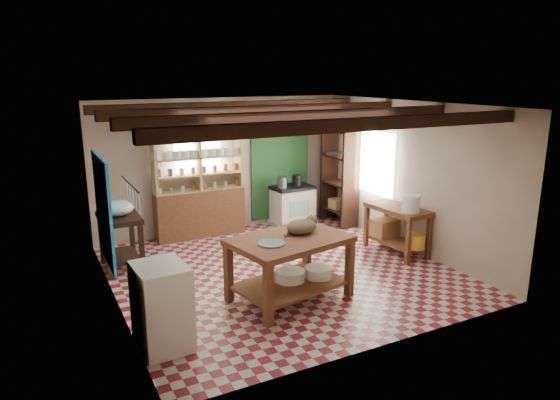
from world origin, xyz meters
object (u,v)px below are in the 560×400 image
stove (292,205)px  cat (302,226)px  prep_table (121,242)px  right_counter (397,230)px  work_table (290,268)px  white_cabinet (162,307)px

stove → cat: cat is taller
prep_table → cat: (2.10, -2.10, 0.54)m
cat → prep_table: bearing=113.9°
prep_table → cat: bearing=-44.8°
right_counter → cat: cat is taller
work_table → cat: 0.60m
work_table → white_cabinet: (-1.88, -0.45, 0.05)m
prep_table → work_table: bearing=-49.5°
work_table → right_counter: size_ratio=1.36×
prep_table → white_cabinet: 2.65m
prep_table → right_counter: bearing=-17.9°
white_cabinet → right_counter: (4.40, 1.21, -0.08)m
white_cabinet → cat: cat is taller
work_table → stove: work_table is taller
prep_table → white_cabinet: size_ratio=0.89×
work_table → right_counter: bearing=5.8°
right_counter → white_cabinet: bearing=-167.8°
work_table → white_cabinet: white_cabinet is taller
work_table → prep_table: same height
prep_table → right_counter: size_ratio=0.77×
right_counter → cat: bearing=-167.0°
stove → white_cabinet: 5.02m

